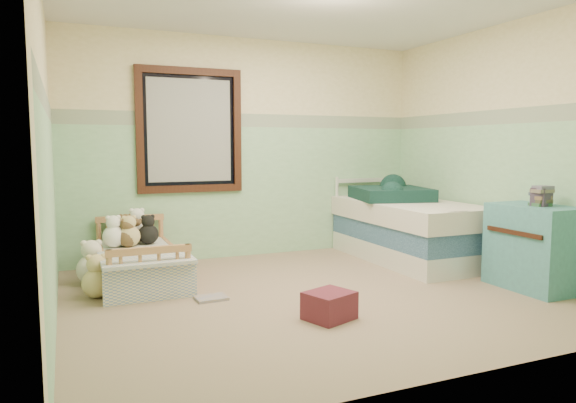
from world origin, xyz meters
name	(u,v)px	position (x,y,z in m)	size (l,w,h in m)	color
floor	(318,295)	(0.00, 0.00, -0.01)	(4.20, 3.60, 0.02)	#786351
wall_back	(250,149)	(0.00, 1.80, 1.25)	(4.20, 0.04, 2.50)	beige
wall_front	(469,152)	(0.00, -1.80, 1.25)	(4.20, 0.04, 2.50)	beige
wall_left	(46,150)	(-2.10, 0.00, 1.25)	(0.04, 3.60, 2.50)	beige
wall_right	(507,149)	(2.10, 0.00, 1.25)	(0.04, 3.60, 2.50)	beige
wainscot_mint	(250,192)	(0.00, 1.79, 0.75)	(4.20, 0.01, 1.50)	#84B889
border_strip	(250,120)	(0.00, 1.79, 1.57)	(4.20, 0.01, 0.15)	#49674B
window_frame	(190,131)	(-0.70, 1.76, 1.45)	(1.16, 0.06, 1.36)	black
window_blinds	(190,131)	(-0.70, 1.77, 1.45)	(0.92, 0.01, 1.12)	#AEAEAA
toddler_bed_frame	(140,272)	(-1.37, 1.05, 0.09)	(0.70, 1.40, 0.18)	#946640
toddler_mattress	(139,256)	(-1.37, 1.05, 0.24)	(0.64, 1.34, 0.12)	white
patchwork_quilt	(146,257)	(-1.37, 0.62, 0.31)	(0.76, 0.70, 0.03)	#728DBF
plush_bed_brown	(117,234)	(-1.52, 1.55, 0.39)	(0.18, 0.18, 0.18)	brown
plush_bed_white	(137,230)	(-1.32, 1.55, 0.42)	(0.23, 0.23, 0.23)	white
plush_bed_tan	(125,236)	(-1.47, 1.33, 0.40)	(0.19, 0.19, 0.19)	#DDC280
plush_bed_dark	(148,234)	(-1.24, 1.33, 0.40)	(0.20, 0.20, 0.20)	black
plush_floor_cream	(92,269)	(-1.79, 1.10, 0.14)	(0.28, 0.28, 0.28)	white
plush_floor_tan	(97,283)	(-1.77, 0.62, 0.13)	(0.25, 0.25, 0.25)	#DDC280
twin_bed_frame	(408,250)	(1.55, 0.83, 0.11)	(0.93, 1.86, 0.22)	silver
twin_boxspring	(409,231)	(1.55, 0.83, 0.33)	(0.93, 1.86, 0.22)	navy
twin_mattress	(409,212)	(1.55, 0.83, 0.55)	(0.97, 1.90, 0.22)	silver
teal_blanket	(391,194)	(1.50, 1.13, 0.73)	(0.79, 0.84, 0.14)	black
dresser	(533,247)	(1.85, -0.60, 0.38)	(0.47, 0.76, 0.76)	teal
book_stack	(542,197)	(1.85, -0.66, 0.84)	(0.16, 0.13, 0.16)	#422126
red_pillow	(329,306)	(-0.22, -0.64, 0.10)	(0.33, 0.29, 0.21)	#A32744
floor_book	(211,298)	(-0.90, 0.20, 0.01)	(0.26, 0.20, 0.02)	gold
extra_plush_0	(128,237)	(-1.44, 1.25, 0.39)	(0.19, 0.19, 0.19)	brown
extra_plush_1	(128,235)	(-1.43, 1.41, 0.39)	(0.18, 0.18, 0.18)	black
extra_plush_2	(130,236)	(-1.43, 1.27, 0.40)	(0.21, 0.21, 0.21)	#DDC280
extra_plush_3	(126,233)	(-1.43, 1.54, 0.40)	(0.20, 0.20, 0.20)	brown
extra_plush_4	(137,234)	(-1.33, 1.50, 0.38)	(0.17, 0.17, 0.17)	brown
extra_plush_5	(114,237)	(-1.57, 1.29, 0.41)	(0.21, 0.21, 0.21)	white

